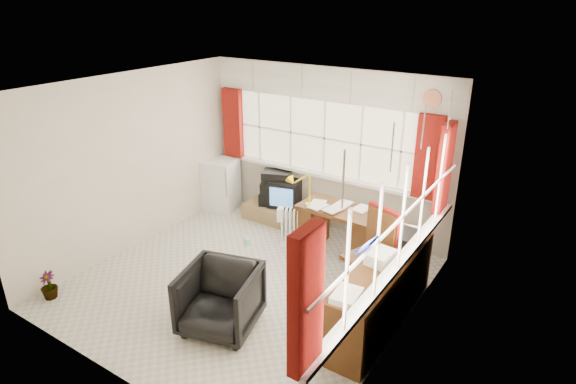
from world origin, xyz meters
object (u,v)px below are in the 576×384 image
at_px(desk, 340,228).
at_px(task_chair, 375,252).
at_px(crt_tv, 286,192).
at_px(mini_fridge, 221,184).
at_px(radiator, 294,231).
at_px(desk_lamp, 310,184).
at_px(office_chair, 220,299).
at_px(credenza, 380,291).
at_px(tv_bench, 285,216).

distance_m(desk, task_chair, 1.19).
height_order(desk, crt_tv, desk).
height_order(crt_tv, mini_fridge, mini_fridge).
bearing_deg(desk, task_chair, -41.96).
bearing_deg(radiator, task_chair, -20.97).
bearing_deg(desk_lamp, task_chair, -26.64).
bearing_deg(radiator, office_chair, -80.78).
xyz_separation_m(task_chair, radiator, (-1.49, 0.57, -0.38)).
bearing_deg(office_chair, mini_fridge, 115.03).
bearing_deg(task_chair, office_chair, -128.54).
distance_m(radiator, crt_tv, 0.95).
bearing_deg(mini_fridge, task_chair, -17.68).
relative_size(task_chair, crt_tv, 1.95).
xyz_separation_m(office_chair, crt_tv, (-0.94, 2.72, 0.11)).
relative_size(radiator, crt_tv, 0.99).
relative_size(task_chair, office_chair, 1.45).
bearing_deg(credenza, crt_tv, 144.88).
bearing_deg(tv_bench, desk, -16.92).
relative_size(radiator, tv_bench, 0.42).
height_order(desk, radiator, desk).
height_order(desk_lamp, office_chair, desk_lamp).
bearing_deg(tv_bench, desk_lamp, -33.22).
distance_m(desk_lamp, office_chair, 2.21).
relative_size(credenza, tv_bench, 1.43).
xyz_separation_m(desk_lamp, radiator, (-0.20, -0.08, -0.76)).
xyz_separation_m(task_chair, credenza, (0.25, -0.39, -0.23)).
relative_size(desk_lamp, task_chair, 0.39).
xyz_separation_m(desk_lamp, tv_bench, (-0.74, 0.48, -0.87)).
xyz_separation_m(office_chair, mini_fridge, (-2.12, 2.50, 0.07)).
xyz_separation_m(task_chair, mini_fridge, (-3.28, 1.05, -0.19)).
bearing_deg(desk, desk_lamp, -163.66).
bearing_deg(radiator, tv_bench, 133.95).
bearing_deg(tv_bench, mini_fridge, -176.05).
relative_size(tv_bench, mini_fridge, 1.62).
distance_m(desk, mini_fridge, 2.43).
relative_size(desk_lamp, radiator, 0.77).
relative_size(office_chair, crt_tv, 1.35).
height_order(desk_lamp, credenza, desk_lamp).
bearing_deg(crt_tv, credenza, -35.12).
bearing_deg(crt_tv, desk_lamp, -37.31).
distance_m(task_chair, office_chair, 1.88).
height_order(desk_lamp, crt_tv, desk_lamp).
height_order(desk_lamp, tv_bench, desk_lamp).
xyz_separation_m(desk, task_chair, (0.86, -0.78, 0.24)).
height_order(office_chair, crt_tv, office_chair).
relative_size(desk, credenza, 0.60).
height_order(task_chair, credenza, task_chair).
bearing_deg(radiator, desk, 18.13).
bearing_deg(desk_lamp, crt_tv, 142.69).
xyz_separation_m(desk, mini_fridge, (-2.42, 0.27, 0.06)).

